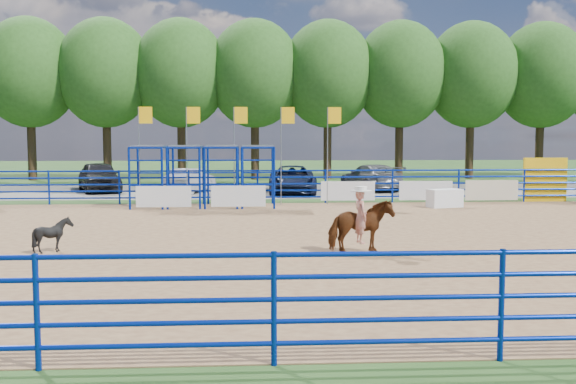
{
  "coord_description": "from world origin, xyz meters",
  "views": [
    {
      "loc": [
        -0.29,
        -18.1,
        2.97
      ],
      "look_at": [
        0.82,
        1.0,
        1.3
      ],
      "focal_mm": 40.0,
      "sensor_mm": 36.0,
      "label": 1
    }
  ],
  "objects_px": {
    "announcer_table": "(445,198)",
    "car_b": "(190,181)",
    "car_d": "(371,177)",
    "car_a": "(99,176)",
    "car_c": "(292,179)",
    "horse_and_rider": "(361,221)",
    "calf": "(53,235)"
  },
  "relations": [
    {
      "from": "horse_and_rider",
      "to": "car_d",
      "type": "relative_size",
      "value": 0.49
    },
    {
      "from": "announcer_table",
      "to": "horse_and_rider",
      "type": "bearing_deg",
      "value": -117.42
    },
    {
      "from": "horse_and_rider",
      "to": "car_d",
      "type": "distance_m",
      "value": 19.4
    },
    {
      "from": "announcer_table",
      "to": "car_d",
      "type": "xyz_separation_m",
      "value": [
        -1.45,
        8.81,
        0.32
      ]
    },
    {
      "from": "announcer_table",
      "to": "car_a",
      "type": "height_order",
      "value": "car_a"
    },
    {
      "from": "announcer_table",
      "to": "car_c",
      "type": "xyz_separation_m",
      "value": [
        -5.9,
        7.04,
        0.33
      ]
    },
    {
      "from": "calf",
      "to": "horse_and_rider",
      "type": "bearing_deg",
      "value": -82.93
    },
    {
      "from": "announcer_table",
      "to": "car_c",
      "type": "height_order",
      "value": "car_c"
    },
    {
      "from": "calf",
      "to": "car_d",
      "type": "height_order",
      "value": "car_d"
    },
    {
      "from": "car_a",
      "to": "car_c",
      "type": "height_order",
      "value": "car_a"
    },
    {
      "from": "calf",
      "to": "car_b",
      "type": "height_order",
      "value": "car_b"
    },
    {
      "from": "horse_and_rider",
      "to": "calf",
      "type": "height_order",
      "value": "horse_and_rider"
    },
    {
      "from": "announcer_table",
      "to": "horse_and_rider",
      "type": "distance_m",
      "value": 11.5
    },
    {
      "from": "horse_and_rider",
      "to": "car_a",
      "type": "xyz_separation_m",
      "value": [
        -10.88,
        18.93,
        -0.02
      ]
    },
    {
      "from": "car_c",
      "to": "horse_and_rider",
      "type": "bearing_deg",
      "value": -85.34
    },
    {
      "from": "car_b",
      "to": "car_d",
      "type": "relative_size",
      "value": 0.8
    },
    {
      "from": "car_b",
      "to": "car_c",
      "type": "bearing_deg",
      "value": -165.86
    },
    {
      "from": "calf",
      "to": "car_a",
      "type": "height_order",
      "value": "car_a"
    },
    {
      "from": "horse_and_rider",
      "to": "calf",
      "type": "distance_m",
      "value": 7.83
    },
    {
      "from": "car_b",
      "to": "announcer_table",
      "type": "bearing_deg",
      "value": 165.24
    },
    {
      "from": "announcer_table",
      "to": "calf",
      "type": "relative_size",
      "value": 1.57
    },
    {
      "from": "announcer_table",
      "to": "car_c",
      "type": "bearing_deg",
      "value": 129.96
    },
    {
      "from": "car_a",
      "to": "car_c",
      "type": "xyz_separation_m",
      "value": [
        10.28,
        -1.68,
        -0.09
      ]
    },
    {
      "from": "car_a",
      "to": "car_d",
      "type": "relative_size",
      "value": 0.97
    },
    {
      "from": "horse_and_rider",
      "to": "car_c",
      "type": "relative_size",
      "value": 0.46
    },
    {
      "from": "car_a",
      "to": "car_d",
      "type": "bearing_deg",
      "value": -19.96
    },
    {
      "from": "calf",
      "to": "car_a",
      "type": "bearing_deg",
      "value": 20.88
    },
    {
      "from": "calf",
      "to": "car_c",
      "type": "height_order",
      "value": "car_c"
    },
    {
      "from": "car_a",
      "to": "car_d",
      "type": "distance_m",
      "value": 14.73
    },
    {
      "from": "car_a",
      "to": "calf",
      "type": "bearing_deg",
      "value": -100.76
    },
    {
      "from": "announcer_table",
      "to": "car_d",
      "type": "bearing_deg",
      "value": 99.32
    },
    {
      "from": "announcer_table",
      "to": "car_b",
      "type": "relative_size",
      "value": 0.36
    }
  ]
}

